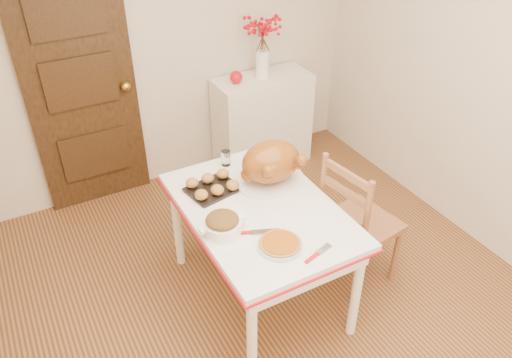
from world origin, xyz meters
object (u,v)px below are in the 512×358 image
chair_oak (361,221)px  turkey_platter (271,164)px  kitchen_table (260,253)px  pumpkin_pie (280,244)px  sideboard (262,121)px

chair_oak → turkey_platter: size_ratio=2.21×
kitchen_table → pumpkin_pie: bearing=-101.9°
kitchen_table → turkey_platter: turkey_platter is taller
sideboard → kitchen_table: (-0.87, -1.51, -0.05)m
chair_oak → kitchen_table: bearing=67.9°
turkey_platter → pumpkin_pie: size_ratio=1.90×
kitchen_table → pumpkin_pie: (-0.08, -0.38, 0.41)m
kitchen_table → sideboard: bearing=60.2°
sideboard → turkey_platter: (-0.68, -1.31, 0.48)m
turkey_platter → pumpkin_pie: turkey_platter is taller
kitchen_table → turkey_platter: size_ratio=2.79×
turkey_platter → pumpkin_pie: bearing=-106.1°
kitchen_table → turkey_platter: (0.19, 0.20, 0.53)m
pumpkin_pie → kitchen_table: bearing=78.1°
pumpkin_pie → sideboard: bearing=63.4°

